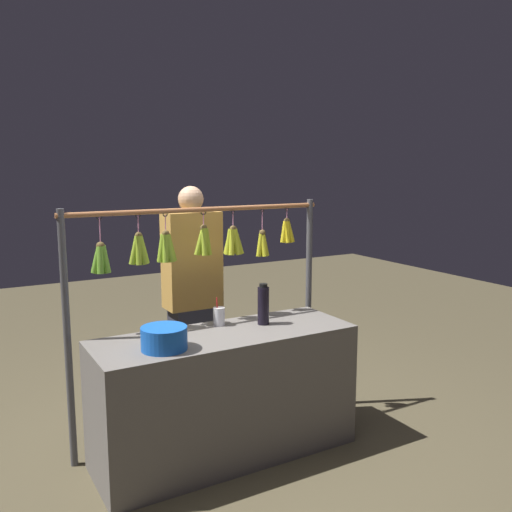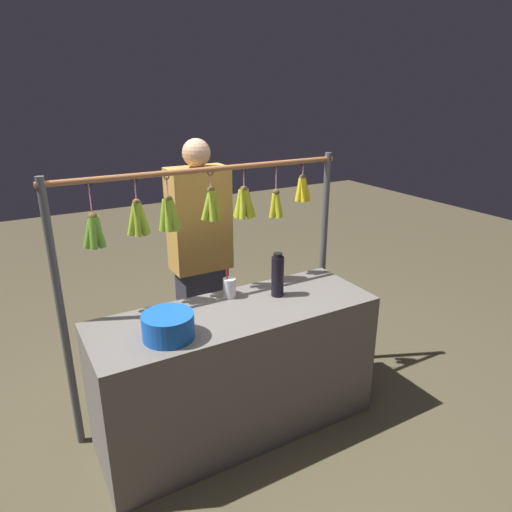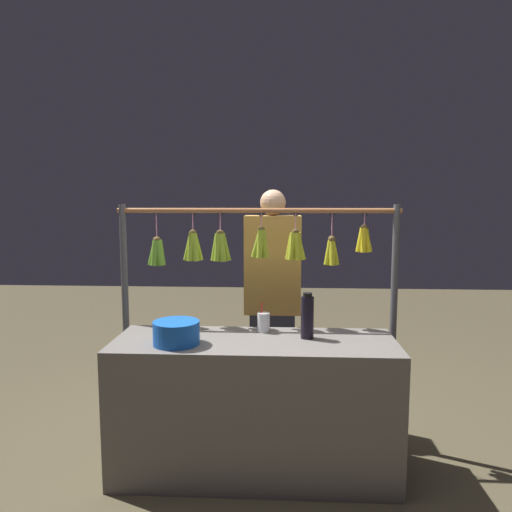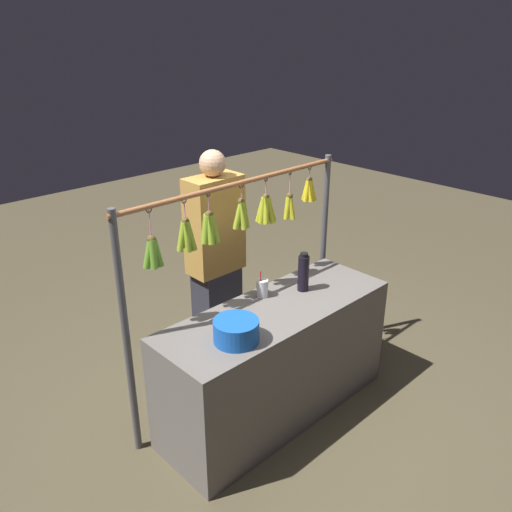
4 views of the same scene
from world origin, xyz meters
TOP-DOWN VIEW (x-y plane):
  - ground_plane at (0.00, 0.00)m, footprint 12.00×12.00m
  - market_counter at (0.00, 0.00)m, footprint 1.64×0.57m
  - display_rack at (0.02, -0.35)m, footprint 1.81×0.14m
  - water_bottle at (-0.31, -0.05)m, footprint 0.08×0.08m
  - blue_bucket at (0.44, 0.11)m, footprint 0.26×0.26m
  - drink_cup at (-0.05, -0.18)m, footprint 0.08×0.08m
  - vendor_person at (-0.09, -0.71)m, footprint 0.40×0.22m

SIDE VIEW (x-z plane):
  - ground_plane at x=0.00m, z-range 0.00..0.00m
  - market_counter at x=0.00m, z-range 0.00..0.80m
  - vendor_person at x=-0.09m, z-range -0.01..1.68m
  - drink_cup at x=-0.05m, z-range 0.77..0.96m
  - blue_bucket at x=0.44m, z-range 0.80..0.94m
  - water_bottle at x=-0.31m, z-range 0.80..1.07m
  - display_rack at x=0.02m, z-range 0.37..1.96m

